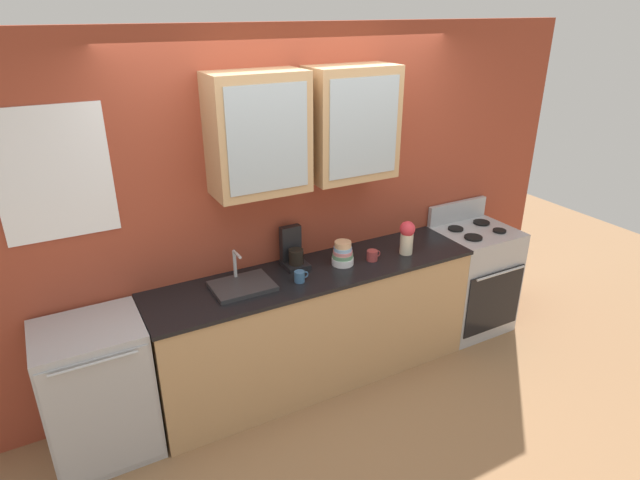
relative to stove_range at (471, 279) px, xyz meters
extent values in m
plane|color=#936B47|center=(-1.56, 0.00, -0.48)|extent=(10.00, 10.00, 0.00)
cube|color=#993D28|center=(-1.56, 0.34, 0.82)|extent=(4.92, 0.10, 2.60)
cube|color=tan|center=(-1.91, 0.13, 1.46)|extent=(0.63, 0.32, 0.78)
cube|color=#9EADB7|center=(-1.91, -0.03, 1.46)|extent=(0.53, 0.01, 0.66)
cube|color=tan|center=(-1.21, 0.13, 1.46)|extent=(0.63, 0.32, 0.78)
cube|color=#9EADB7|center=(-1.21, -0.03, 1.46)|extent=(0.53, 0.01, 0.66)
cube|color=white|center=(-3.11, 0.29, 1.33)|extent=(0.62, 0.01, 0.78)
cube|color=tan|center=(-1.56, 0.00, -0.02)|extent=(2.45, 0.57, 0.91)
cube|color=black|center=(-1.56, 0.00, 0.45)|extent=(2.47, 0.59, 0.03)
cube|color=#ADAFB5|center=(0.00, 0.00, -0.01)|extent=(0.66, 0.56, 0.94)
cube|color=black|center=(0.00, -0.29, -0.08)|extent=(0.60, 0.01, 0.56)
cylinder|color=#ADAFB5|center=(0.00, -0.32, 0.20)|extent=(0.53, 0.02, 0.02)
cube|color=#ADAFB5|center=(0.00, 0.26, 0.55)|extent=(0.62, 0.04, 0.18)
cylinder|color=black|center=(-0.15, -0.11, 0.47)|extent=(0.15, 0.15, 0.02)
cylinder|color=black|center=(0.15, -0.11, 0.47)|extent=(0.11, 0.11, 0.02)
cylinder|color=black|center=(-0.15, 0.11, 0.47)|extent=(0.13, 0.13, 0.02)
cylinder|color=black|center=(0.15, 0.11, 0.47)|extent=(0.14, 0.14, 0.02)
cube|color=#2D2D30|center=(-2.12, 0.02, 0.48)|extent=(0.41, 0.31, 0.03)
cylinder|color=#ADAFB5|center=(-2.12, 0.14, 0.59)|extent=(0.02, 0.02, 0.20)
cylinder|color=#ADAFB5|center=(-2.12, 0.08, 0.69)|extent=(0.02, 0.12, 0.02)
cylinder|color=white|center=(-1.33, 0.01, 0.49)|extent=(0.16, 0.16, 0.05)
cylinder|color=#669972|center=(-1.33, 0.01, 0.52)|extent=(0.15, 0.15, 0.04)
cylinder|color=#D87F84|center=(-1.33, 0.01, 0.55)|extent=(0.14, 0.14, 0.04)
cylinder|color=#8CB7E0|center=(-1.33, 0.01, 0.58)|extent=(0.13, 0.13, 0.04)
cylinder|color=#E0AD7F|center=(-1.33, 0.01, 0.62)|extent=(0.12, 0.12, 0.05)
cylinder|color=beige|center=(-0.81, -0.07, 0.54)|extent=(0.10, 0.10, 0.16)
sphere|color=#D8333F|center=(-0.81, -0.07, 0.66)|extent=(0.12, 0.12, 0.12)
cylinder|color=#38608C|center=(-1.74, -0.09, 0.50)|extent=(0.07, 0.07, 0.08)
torus|color=#38608C|center=(-1.69, -0.09, 0.50)|extent=(0.05, 0.01, 0.05)
cylinder|color=#993838|center=(-1.11, -0.05, 0.50)|extent=(0.08, 0.08, 0.08)
torus|color=#993838|center=(-1.06, -0.05, 0.50)|extent=(0.05, 0.01, 0.05)
cube|color=#ADAFB5|center=(-3.12, 0.00, -0.01)|extent=(0.63, 0.54, 0.94)
cube|color=#ADAFB5|center=(-3.12, -0.27, -0.01)|extent=(0.60, 0.01, 0.84)
cylinder|color=#ADAFB5|center=(-3.12, -0.30, 0.40)|extent=(0.48, 0.02, 0.02)
cube|color=black|center=(-1.66, 0.14, 0.48)|extent=(0.17, 0.20, 0.03)
cylinder|color=black|center=(-1.66, 0.12, 0.55)|extent=(0.11, 0.11, 0.11)
cube|color=black|center=(-1.66, 0.21, 0.62)|extent=(0.15, 0.06, 0.26)
camera|label=1|loc=(-3.18, -3.02, 2.22)|focal=29.94mm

